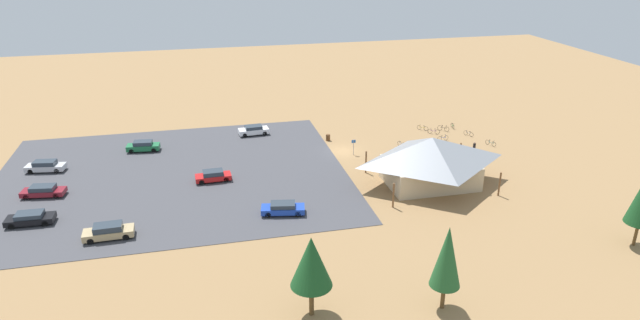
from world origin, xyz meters
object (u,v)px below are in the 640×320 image
Objects in this scene: bicycle_white_mid_cluster at (401,144)px; bike_pavilion at (431,158)px; bicycle_teal_lone_west at (491,143)px; car_maroon_front_row at (43,191)px; lot_sign at (354,145)px; bicycle_purple_lone_east at (434,131)px; pine_midwest at (311,262)px; car_green_near_entry at (143,146)px; bicycle_blue_yard_front at (443,138)px; car_tan_mid_lot at (108,231)px; car_silver_aisle_side at (45,166)px; bicycle_red_yard_right at (409,149)px; bicycle_orange_yard_left at (434,146)px; bicycle_yellow_trailside at (423,128)px; car_black_end_stall at (30,218)px; visitor_by_pavilion at (474,147)px; bicycle_silver_front_row at (469,134)px; car_blue_by_curb at (283,208)px; pine_west at (447,257)px; car_white_inner_stall at (254,130)px; trash_bin at (328,138)px; bicycle_green_by_bin at (453,126)px; car_red_second_row at (213,176)px; bicycle_black_edge_south at (443,128)px.

bike_pavilion is at bearing 84.57° from bicycle_white_mid_cluster.
bicycle_teal_lone_west is 57.71m from car_maroon_front_row.
lot_sign reaches higher than bicycle_purple_lone_east.
pine_midwest is 42.43m from car_green_near_entry.
bike_pavilion is 7.35× the size of bicycle_white_mid_cluster.
car_tan_mid_lot is (43.63, 18.09, 0.39)m from bicycle_blue_yard_front.
bicycle_red_yard_right is at bearing 175.15° from car_silver_aisle_side.
bicycle_orange_yard_left is 7.76m from bicycle_yellow_trailside.
car_silver_aisle_side is 14.36m from car_black_end_stall.
bicycle_orange_yard_left is (-11.58, 0.28, -1.04)m from lot_sign.
visitor_by_pavilion is at bearing 105.33° from bicycle_yellow_trailside.
pine_midwest is 4.68× the size of bicycle_silver_front_row.
pine_west is at bearing 117.48° from car_blue_by_curb.
bicycle_teal_lone_west is at bearing -156.87° from car_blue_by_curb.
bicycle_yellow_trailside is at bearing 171.60° from car_white_inner_stall.
car_black_end_stall is at bearing 17.52° from bicycle_purple_lone_east.
car_black_end_stall is (-0.14, 6.68, -0.00)m from car_maroon_front_row.
bicycle_yellow_trailside is at bearing -175.61° from car_silver_aisle_side.
car_white_inner_stall is 15.84m from car_green_near_entry.
trash_bin is 20.00m from bicycle_green_by_bin.
bicycle_red_yard_right reaches higher than bicycle_silver_front_row.
pine_midwest is 1.41× the size of car_silver_aisle_side.
car_green_near_entry is at bearing -55.53° from car_blue_by_curb.
visitor_by_pavilion is (-9.93, -7.73, -2.46)m from bike_pavilion.
pine_midwest is at bearing 68.02° from lot_sign.
car_silver_aisle_side is at bearing 21.47° from car_green_near_entry.
bicycle_blue_yard_front is 0.37× the size of car_blue_by_curb.
pine_west is 48.33m from car_green_near_entry.
bicycle_purple_lone_east is 8.77m from bicycle_red_yard_right.
visitor_by_pavilion is at bearing 162.34° from bicycle_red_yard_right.
pine_west is 4.62× the size of bicycle_purple_lone_east.
car_black_end_stall is (8.13, -4.85, -0.08)m from car_tan_mid_lot.
car_tan_mid_lot is at bearing 57.08° from car_white_inner_stall.
bicycle_orange_yard_left reaches higher than bicycle_green_by_bin.
car_white_inner_stall is at bearing -50.45° from bike_pavilion.
visitor_by_pavilion is at bearing 165.69° from car_green_near_entry.
car_silver_aisle_side is (37.14, 2.86, 0.30)m from trash_bin.
car_green_near_entry reaches higher than bicycle_blue_yard_front.
bicycle_red_yard_right is at bearing 166.49° from car_green_near_entry.
bicycle_teal_lone_west reaches higher than bicycle_silver_front_row.
bicycle_purple_lone_east is 34.36m from car_red_second_row.
bicycle_blue_yard_front is 42.12m from car_green_near_entry.
bike_pavilion is 5.98× the size of lot_sign.
car_white_inner_stall is at bearing -168.25° from car_green_near_entry.
bicycle_black_edge_south reaches higher than bicycle_silver_front_row.
bike_pavilion reaches higher than bicycle_red_yard_right.
car_blue_by_curb is 27.38m from car_green_near_entry.
bicycle_orange_yard_left is 1.27× the size of bicycle_black_edge_south.
car_maroon_front_row is (53.83, 10.55, 0.30)m from bicycle_black_edge_south.
car_red_second_row is (-20.26, 7.78, -0.03)m from car_silver_aisle_side.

